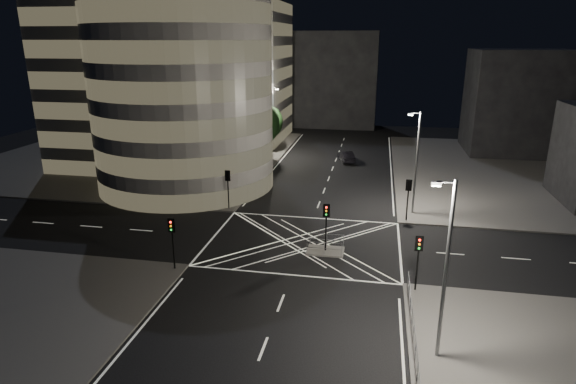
% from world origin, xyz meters
% --- Properties ---
extents(ground, '(120.00, 120.00, 0.00)m').
position_xyz_m(ground, '(0.00, 0.00, 0.00)').
color(ground, black).
rests_on(ground, ground).
extents(sidewalk_far_left, '(42.00, 42.00, 0.15)m').
position_xyz_m(sidewalk_far_left, '(-29.00, 27.00, 0.07)').
color(sidewalk_far_left, '#5B5855').
rests_on(sidewalk_far_left, ground).
extents(sidewalk_far_right, '(42.00, 42.00, 0.15)m').
position_xyz_m(sidewalk_far_right, '(29.00, 27.00, 0.07)').
color(sidewalk_far_right, '#5B5855').
rests_on(sidewalk_far_right, ground).
extents(central_island, '(3.00, 2.00, 0.15)m').
position_xyz_m(central_island, '(2.00, -1.50, 0.07)').
color(central_island, slate).
rests_on(central_island, ground).
extents(office_tower_curved, '(30.00, 29.00, 27.20)m').
position_xyz_m(office_tower_curved, '(-20.74, 18.74, 12.65)').
color(office_tower_curved, gray).
rests_on(office_tower_curved, sidewalk_far_left).
extents(office_block_rear, '(24.00, 16.00, 22.00)m').
position_xyz_m(office_block_rear, '(-22.00, 42.00, 11.15)').
color(office_block_rear, gray).
rests_on(office_block_rear, sidewalk_far_left).
extents(building_right_far, '(14.00, 12.00, 15.00)m').
position_xyz_m(building_right_far, '(26.00, 40.00, 7.65)').
color(building_right_far, black).
rests_on(building_right_far, sidewalk_far_right).
extents(building_far_end, '(18.00, 8.00, 18.00)m').
position_xyz_m(building_far_end, '(-4.00, 58.00, 9.00)').
color(building_far_end, black).
rests_on(building_far_end, ground).
extents(tree_a, '(3.97, 3.97, 6.24)m').
position_xyz_m(tree_a, '(-10.50, 9.00, 4.10)').
color(tree_a, black).
rests_on(tree_a, sidewalk_far_left).
extents(tree_b, '(3.92, 3.92, 6.63)m').
position_xyz_m(tree_b, '(-10.50, 15.00, 4.51)').
color(tree_b, black).
rests_on(tree_b, sidewalk_far_left).
extents(tree_c, '(4.23, 4.23, 7.44)m').
position_xyz_m(tree_c, '(-10.50, 21.00, 5.14)').
color(tree_c, black).
rests_on(tree_c, sidewalk_far_left).
extents(tree_d, '(5.58, 5.58, 8.52)m').
position_xyz_m(tree_d, '(-10.50, 27.00, 5.45)').
color(tree_d, black).
rests_on(tree_d, sidewalk_far_left).
extents(tree_e, '(4.18, 4.18, 6.92)m').
position_xyz_m(tree_e, '(-10.50, 33.00, 4.65)').
color(tree_e, black).
rests_on(tree_e, sidewalk_far_left).
extents(traffic_signal_fl, '(0.55, 0.22, 4.00)m').
position_xyz_m(traffic_signal_fl, '(-8.80, 6.80, 2.91)').
color(traffic_signal_fl, black).
rests_on(traffic_signal_fl, sidewalk_far_left).
extents(traffic_signal_nl, '(0.55, 0.22, 4.00)m').
position_xyz_m(traffic_signal_nl, '(-8.80, -6.80, 2.91)').
color(traffic_signal_nl, black).
rests_on(traffic_signal_nl, sidewalk_near_left).
extents(traffic_signal_fr, '(0.55, 0.22, 4.00)m').
position_xyz_m(traffic_signal_fr, '(8.80, 6.80, 2.91)').
color(traffic_signal_fr, black).
rests_on(traffic_signal_fr, sidewalk_far_right).
extents(traffic_signal_nr, '(0.55, 0.22, 4.00)m').
position_xyz_m(traffic_signal_nr, '(8.80, -6.80, 2.91)').
color(traffic_signal_nr, black).
rests_on(traffic_signal_nr, sidewalk_near_right).
extents(traffic_signal_island, '(0.55, 0.22, 4.00)m').
position_xyz_m(traffic_signal_island, '(2.00, -1.50, 2.91)').
color(traffic_signal_island, black).
rests_on(traffic_signal_island, central_island).
extents(street_lamp_left_near, '(1.25, 0.25, 10.00)m').
position_xyz_m(street_lamp_left_near, '(-9.44, 12.00, 5.54)').
color(street_lamp_left_near, slate).
rests_on(street_lamp_left_near, sidewalk_far_left).
extents(street_lamp_left_far, '(1.25, 0.25, 10.00)m').
position_xyz_m(street_lamp_left_far, '(-9.44, 30.00, 5.54)').
color(street_lamp_left_far, slate).
rests_on(street_lamp_left_far, sidewalk_far_left).
extents(street_lamp_right_far, '(1.25, 0.25, 10.00)m').
position_xyz_m(street_lamp_right_far, '(9.44, 9.00, 5.54)').
color(street_lamp_right_far, slate).
rests_on(street_lamp_right_far, sidewalk_far_right).
extents(street_lamp_right_near, '(1.25, 0.25, 10.00)m').
position_xyz_m(street_lamp_right_near, '(9.44, -14.00, 5.54)').
color(street_lamp_right_near, slate).
rests_on(street_lamp_right_near, sidewalk_near_right).
extents(railing_near_right, '(0.06, 11.70, 1.10)m').
position_xyz_m(railing_near_right, '(8.30, -12.15, 0.70)').
color(railing_near_right, slate).
rests_on(railing_near_right, sidewalk_near_right).
extents(railing_island_south, '(2.80, 0.06, 1.10)m').
position_xyz_m(railing_island_south, '(2.00, -2.40, 0.70)').
color(railing_island_south, slate).
rests_on(railing_island_south, central_island).
extents(railing_island_north, '(2.80, 0.06, 1.10)m').
position_xyz_m(railing_island_north, '(2.00, -0.60, 0.70)').
color(railing_island_north, slate).
rests_on(railing_island_north, central_island).
extents(sedan, '(2.84, 4.84, 1.51)m').
position_xyz_m(sedan, '(1.50, 29.20, 0.75)').
color(sedan, black).
rests_on(sedan, ground).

